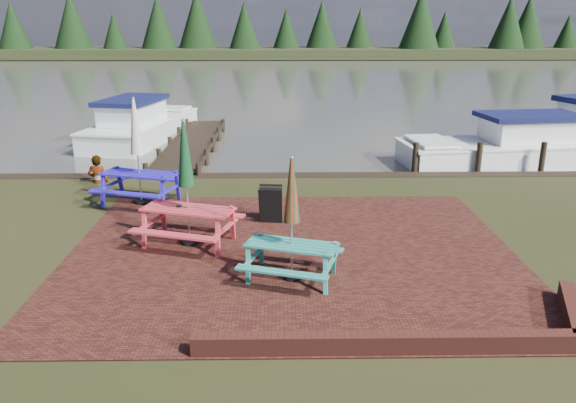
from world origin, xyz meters
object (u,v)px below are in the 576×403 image
(picnic_table_blue, at_px, (139,168))
(picnic_table_red, at_px, (188,203))
(boat_near, at_px, (509,148))
(person, at_px, (96,156))
(jetty, at_px, (193,143))
(boat_jetty, at_px, (141,126))
(chalkboard, at_px, (271,204))
(picnic_table_teal, at_px, (292,238))

(picnic_table_blue, bearing_deg, picnic_table_red, -42.40)
(boat_near, bearing_deg, person, 94.59)
(jetty, height_order, boat_jetty, boat_jetty)
(chalkboard, relative_size, boat_near, 0.12)
(boat_jetty, bearing_deg, picnic_table_blue, -65.72)
(picnic_table_teal, relative_size, picnic_table_red, 0.86)
(chalkboard, xyz_separation_m, person, (-5.06, 3.47, 0.36))
(picnic_table_red, relative_size, picnic_table_blue, 0.98)
(boat_jetty, bearing_deg, picnic_table_red, -61.12)
(chalkboard, xyz_separation_m, boat_jetty, (-5.42, 10.41, -0.05))
(boat_jetty, distance_m, person, 6.96)
(picnic_table_blue, relative_size, boat_jetty, 0.37)
(picnic_table_teal, distance_m, person, 8.50)
(picnic_table_blue, xyz_separation_m, chalkboard, (3.35, -1.48, -0.50))
(person, bearing_deg, picnic_table_teal, 133.09)
(picnic_table_blue, distance_m, boat_near, 12.30)
(jetty, height_order, person, person)
(picnic_table_red, relative_size, person, 1.63)
(picnic_table_blue, xyz_separation_m, boat_near, (11.34, 4.72, -0.58))
(picnic_table_teal, height_order, boat_jetty, picnic_table_teal)
(boat_near, xyz_separation_m, person, (-13.06, -2.72, 0.44))
(jetty, xyz_separation_m, boat_near, (11.04, -2.26, 0.25))
(boat_near, bearing_deg, chalkboard, 120.58)
(picnic_table_teal, relative_size, jetty, 0.25)
(picnic_table_red, distance_m, picnic_table_blue, 3.24)
(jetty, relative_size, person, 5.64)
(jetty, distance_m, boat_near, 11.27)
(chalkboard, bearing_deg, boat_near, 44.07)
(jetty, distance_m, person, 5.42)
(boat_jetty, height_order, person, boat_jetty)
(picnic_table_teal, bearing_deg, picnic_table_blue, 147.76)
(boat_jetty, bearing_deg, boat_near, -6.21)
(picnic_table_red, bearing_deg, chalkboard, 55.17)
(picnic_table_blue, bearing_deg, picnic_table_teal, -33.24)
(jetty, bearing_deg, picnic_table_teal, -73.19)
(picnic_table_blue, distance_m, person, 2.64)
(picnic_table_red, xyz_separation_m, picnic_table_blue, (-1.66, 2.78, 0.02))
(person, bearing_deg, picnic_table_blue, 133.61)
(picnic_table_teal, bearing_deg, picnic_table_red, 158.69)
(picnic_table_teal, bearing_deg, chalkboard, 115.72)
(picnic_table_teal, distance_m, picnic_table_red, 2.72)
(chalkboard, bearing_deg, picnic_table_red, -135.97)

